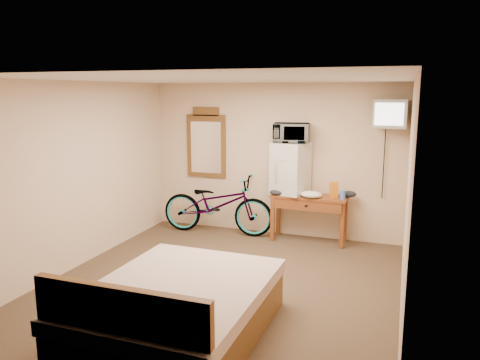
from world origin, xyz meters
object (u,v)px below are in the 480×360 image
at_px(desk, 309,204).
at_px(mini_fridge, 290,168).
at_px(wall_mirror, 206,143).
at_px(microwave, 291,133).
at_px(bicycle, 217,204).
at_px(bed, 175,310).
at_px(blue_cup, 343,195).
at_px(crt_television, 390,114).

relative_size(desk, mini_fridge, 1.47).
bearing_deg(wall_mirror, microwave, -7.61).
xyz_separation_m(desk, bicycle, (-1.53, -0.05, -0.11)).
distance_m(mini_fridge, wall_mirror, 1.59).
relative_size(mini_fridge, bed, 0.39).
height_order(blue_cup, crt_television, crt_television).
height_order(desk, wall_mirror, wall_mirror).
bearing_deg(crt_television, bed, -117.24).
height_order(microwave, wall_mirror, wall_mirror).
xyz_separation_m(wall_mirror, bed, (1.25, -3.64, -1.18)).
distance_m(microwave, crt_television, 1.49).
bearing_deg(desk, mini_fridge, 168.94).
height_order(crt_television, wall_mirror, crt_television).
xyz_separation_m(desk, mini_fridge, (-0.32, 0.06, 0.55)).
bearing_deg(bicycle, wall_mirror, 41.76).
height_order(wall_mirror, bed, wall_mirror).
xyz_separation_m(blue_cup, bed, (-1.14, -3.33, -0.52)).
bearing_deg(mini_fridge, bed, -94.86).
distance_m(desk, crt_television, 1.83).
xyz_separation_m(blue_cup, crt_television, (0.61, 0.07, 1.23)).
xyz_separation_m(mini_fridge, crt_television, (1.45, -0.04, 0.88)).
xyz_separation_m(wall_mirror, bicycle, (0.33, -0.32, -0.98)).
distance_m(blue_cup, crt_television, 1.37).
height_order(blue_cup, bed, bed).
bearing_deg(bed, blue_cup, 71.08).
bearing_deg(wall_mirror, mini_fridge, -7.61).
bearing_deg(mini_fridge, bicycle, -174.47).
xyz_separation_m(microwave, bicycle, (-1.21, -0.12, -1.22)).
xyz_separation_m(crt_television, bed, (-1.75, -3.39, -1.75)).
bearing_deg(mini_fridge, blue_cup, -7.49).
relative_size(desk, blue_cup, 8.93).
bearing_deg(blue_cup, mini_fridge, 172.51).
bearing_deg(crt_television, wall_mirror, 175.21).
bearing_deg(desk, bicycle, -177.95).
bearing_deg(wall_mirror, bicycle, -44.29).
bearing_deg(bed, microwave, 85.14).
bearing_deg(desk, wall_mirror, 171.79).
distance_m(desk, bicycle, 1.54).
bearing_deg(microwave, desk, -20.18).
bearing_deg(bicycle, desk, -91.90).
relative_size(mini_fridge, wall_mirror, 0.68).
relative_size(blue_cup, wall_mirror, 0.11).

